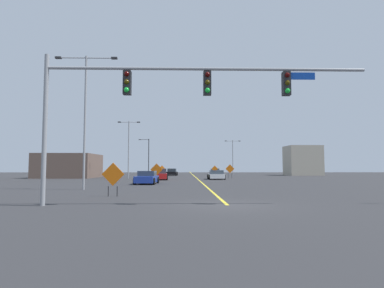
# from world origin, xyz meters

# --- Properties ---
(ground) EXTENTS (174.31, 174.31, 0.00)m
(ground) POSITION_xyz_m (0.00, 0.00, 0.00)
(ground) COLOR #2D2D30
(road_centre_stripe) EXTENTS (0.16, 96.84, 0.01)m
(road_centre_stripe) POSITION_xyz_m (0.00, 48.42, 0.00)
(road_centre_stripe) COLOR yellow
(road_centre_stripe) RESTS_ON ground
(traffic_signal_assembly) EXTENTS (14.12, 0.44, 6.55)m
(traffic_signal_assembly) POSITION_xyz_m (-2.68, -0.02, 4.95)
(traffic_signal_assembly) COLOR gray
(traffic_signal_assembly) RESTS_ON ground
(street_lamp_mid_right) EXTENTS (4.57, 0.24, 9.88)m
(street_lamp_mid_right) POSITION_xyz_m (-9.14, 9.89, 5.81)
(street_lamp_mid_right) COLOR gray
(street_lamp_mid_right) RESTS_ON ground
(street_lamp_near_right) EXTENTS (3.47, 0.24, 7.51)m
(street_lamp_near_right) POSITION_xyz_m (8.87, 57.96, 4.49)
(street_lamp_near_right) COLOR gray
(street_lamp_near_right) RESTS_ON ground
(street_lamp_mid_left) EXTENTS (3.19, 0.24, 8.25)m
(street_lamp_mid_left) POSITION_xyz_m (-9.82, 33.09, 4.85)
(street_lamp_mid_left) COLOR gray
(street_lamp_mid_left) RESTS_ON ground
(street_lamp_far_left) EXTENTS (2.29, 0.24, 7.72)m
(street_lamp_far_left) POSITION_xyz_m (-9.70, 57.16, 4.31)
(street_lamp_far_left) COLOR black
(street_lamp_far_left) RESTS_ON ground
(construction_sign_median_near) EXTENTS (1.33, 0.15, 2.02)m
(construction_sign_median_near) POSITION_xyz_m (-4.85, 21.64, 1.27)
(construction_sign_median_near) COLOR orange
(construction_sign_median_near) RESTS_ON ground
(construction_sign_right_lane) EXTENTS (1.30, 0.16, 1.88)m
(construction_sign_right_lane) POSITION_xyz_m (-5.86, 4.40, 1.16)
(construction_sign_right_lane) COLOR orange
(construction_sign_right_lane) RESTS_ON ground
(construction_sign_right_shoulder) EXTENTS (1.14, 0.23, 1.91)m
(construction_sign_right_shoulder) POSITION_xyz_m (-5.50, 40.25, 1.22)
(construction_sign_right_shoulder) COLOR orange
(construction_sign_right_shoulder) RESTS_ON ground
(construction_sign_median_far) EXTENTS (1.10, 0.06, 1.88)m
(construction_sign_median_far) POSITION_xyz_m (3.42, 42.36, 1.20)
(construction_sign_median_far) COLOR orange
(construction_sign_median_far) RESTS_ON ground
(construction_sign_left_lane) EXTENTS (1.28, 0.13, 2.02)m
(construction_sign_left_lane) POSITION_xyz_m (4.82, 33.65, 1.28)
(construction_sign_left_lane) COLOR orange
(construction_sign_left_lane) RESTS_ON ground
(car_blue_approaching) EXTENTS (2.16, 4.30, 1.26)m
(car_blue_approaching) POSITION_xyz_m (-5.47, 17.92, 0.59)
(car_blue_approaching) COLOR #1E389E
(car_blue_approaching) RESTS_ON ground
(car_black_near) EXTENTS (2.21, 4.28, 1.34)m
(car_black_near) POSITION_xyz_m (-4.17, 49.17, 0.61)
(car_black_near) COLOR black
(car_black_near) RESTS_ON ground
(car_red_far) EXTENTS (2.14, 4.06, 1.44)m
(car_red_far) POSITION_xyz_m (-4.95, 28.32, 0.67)
(car_red_far) COLOR red
(car_red_far) RESTS_ON ground
(car_white_distant) EXTENTS (2.18, 4.14, 1.21)m
(car_white_distant) POSITION_xyz_m (2.42, 29.78, 0.58)
(car_white_distant) COLOR white
(car_white_distant) RESTS_ON ground
(car_green_passing) EXTENTS (2.07, 3.81, 1.31)m
(car_green_passing) POSITION_xyz_m (4.59, 54.82, 0.63)
(car_green_passing) COLOR #196B38
(car_green_passing) RESTS_ON ground
(roadside_building_west) EXTENTS (8.21, 8.89, 3.63)m
(roadside_building_west) POSITION_xyz_m (-19.60, 37.04, 1.81)
(roadside_building_west) COLOR brown
(roadside_building_west) RESTS_ON ground
(roadside_building_east) EXTENTS (6.28, 5.60, 5.78)m
(roadside_building_east) POSITION_xyz_m (21.47, 50.01, 2.89)
(roadside_building_east) COLOR #B2A893
(roadside_building_east) RESTS_ON ground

